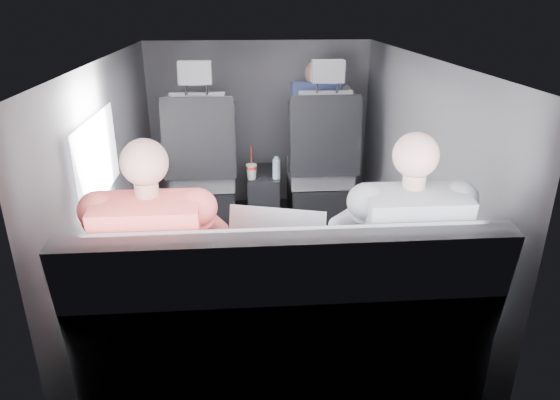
{
  "coord_description": "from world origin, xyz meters",
  "views": [
    {
      "loc": [
        -0.15,
        -2.79,
        1.65
      ],
      "look_at": [
        0.07,
        -0.05,
        0.54
      ],
      "focal_mm": 32.0,
      "sensor_mm": 36.0,
      "label": 1
    }
  ],
  "objects": [
    {
      "name": "panel_back",
      "position": [
        0.0,
        -1.3,
        0.68
      ],
      "size": [
        1.8,
        0.02,
        1.35
      ],
      "primitive_type": "cube",
      "color": "#56565B",
      "rests_on": "floor"
    },
    {
      "name": "panel_front",
      "position": [
        0.0,
        1.3,
        0.68
      ],
      "size": [
        1.8,
        0.02,
        1.35
      ],
      "primitive_type": "cube",
      "color": "#56565B",
      "rests_on": "floor"
    },
    {
      "name": "seatbelt",
      "position": [
        0.45,
        0.67,
        0.8
      ],
      "size": [
        0.35,
        0.11,
        0.59
      ],
      "primitive_type": "cube",
      "rotation": [
        -0.14,
        0.49,
        0.0
      ],
      "color": "black",
      "rests_on": "front_seat_right"
    },
    {
      "name": "passenger_front_right",
      "position": [
        0.45,
        1.1,
        0.75
      ],
      "size": [
        0.39,
        0.39,
        0.79
      ],
      "color": "navy",
      "rests_on": "front_seat_right"
    },
    {
      "name": "rear_bench",
      "position": [
        0.0,
        -1.06,
        0.31
      ],
      "size": [
        1.6,
        0.57,
        0.92
      ],
      "color": "slate",
      "rests_on": "floor"
    },
    {
      "name": "passenger_rear_left",
      "position": [
        -0.5,
        -0.97,
        0.62
      ],
      "size": [
        0.49,
        0.61,
        1.2
      ],
      "color": "#39383D",
      "rests_on": "rear_bench"
    },
    {
      "name": "water_bottle",
      "position": [
        0.1,
        0.73,
        0.48
      ],
      "size": [
        0.06,
        0.06,
        0.17
      ],
      "color": "#A3BEDD",
      "rests_on": "center_console"
    },
    {
      "name": "panel_left",
      "position": [
        -0.9,
        0.0,
        0.68
      ],
      "size": [
        0.02,
        2.6,
        1.35
      ],
      "primitive_type": "cube",
      "color": "#56565B",
      "rests_on": "floor"
    },
    {
      "name": "front_seat_left",
      "position": [
        -0.45,
        0.84,
        0.4
      ],
      "size": [
        0.52,
        0.58,
        1.26
      ],
      "color": "black",
      "rests_on": "floor"
    },
    {
      "name": "laptop_silver",
      "position": [
        -0.02,
        -0.85,
        0.64
      ],
      "size": [
        0.46,
        0.46,
        0.28
      ],
      "color": "#AFAFB4",
      "rests_on": "rear_bench"
    },
    {
      "name": "front_seat_right",
      "position": [
        0.45,
        0.84,
        0.4
      ],
      "size": [
        0.52,
        0.58,
        1.26
      ],
      "color": "black",
      "rests_on": "floor"
    },
    {
      "name": "ceiling",
      "position": [
        0.0,
        0.0,
        1.35
      ],
      "size": [
        2.6,
        2.6,
        0.0
      ],
      "primitive_type": "plane",
      "rotation": [
        3.14,
        0.0,
        0.0
      ],
      "color": "#B2B2AD",
      "rests_on": "panel_back"
    },
    {
      "name": "center_console",
      "position": [
        0.0,
        0.88,
        0.2
      ],
      "size": [
        0.24,
        0.48,
        0.41
      ],
      "color": "black",
      "rests_on": "floor"
    },
    {
      "name": "laptop_white",
      "position": [
        -0.5,
        -0.77,
        0.63
      ],
      "size": [
        0.36,
        0.35,
        0.24
      ],
      "color": "silver",
      "rests_on": "passenger_rear_left"
    },
    {
      "name": "floor",
      "position": [
        0.0,
        0.0,
        0.0
      ],
      "size": [
        2.6,
        2.6,
        0.0
      ],
      "primitive_type": "plane",
      "color": "black",
      "rests_on": "ground"
    },
    {
      "name": "side_window",
      "position": [
        -0.88,
        -0.3,
        0.9
      ],
      "size": [
        0.02,
        0.75,
        0.42
      ],
      "primitive_type": "cube",
      "color": "white",
      "rests_on": "panel_left"
    },
    {
      "name": "panel_right",
      "position": [
        0.9,
        0.0,
        0.68
      ],
      "size": [
        0.02,
        2.6,
        1.35
      ],
      "primitive_type": "cube",
      "color": "#56565B",
      "rests_on": "floor"
    },
    {
      "name": "soda_cup",
      "position": [
        -0.09,
        0.73,
        0.46
      ],
      "size": [
        0.08,
        0.08,
        0.25
      ],
      "color": "white",
      "rests_on": "center_console"
    },
    {
      "name": "laptop_black",
      "position": [
        0.49,
        -0.82,
        0.63
      ],
      "size": [
        0.39,
        0.38,
        0.25
      ],
      "color": "black",
      "rests_on": "passenger_rear_right"
    },
    {
      "name": "passenger_rear_right",
      "position": [
        0.49,
        -0.97,
        0.62
      ],
      "size": [
        0.49,
        0.61,
        1.2
      ],
      "color": "navy",
      "rests_on": "rear_bench"
    }
  ]
}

